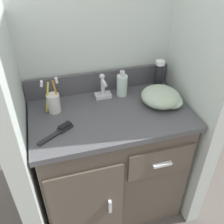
# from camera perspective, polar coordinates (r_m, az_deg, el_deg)

# --- Properties ---
(ground_plane) EXTENTS (6.00, 6.00, 0.00)m
(ground_plane) POSITION_cam_1_polar(r_m,az_deg,el_deg) (1.83, -0.22, -19.66)
(ground_plane) COLOR #4C4742
(wall_back) EXTENTS (1.00, 0.08, 2.20)m
(wall_back) POSITION_cam_1_polar(r_m,az_deg,el_deg) (1.38, -3.84, 18.66)
(wall_back) COLOR silver
(wall_back) RESTS_ON ground_plane
(wall_right) EXTENTS (0.08, 0.56, 2.20)m
(wall_right) POSITION_cam_1_polar(r_m,az_deg,el_deg) (1.31, 20.23, 15.66)
(wall_right) COLOR silver
(wall_right) RESTS_ON ground_plane
(vanity) EXTENTS (0.82, 0.50, 0.75)m
(vanity) POSITION_cam_1_polar(r_m,az_deg,el_deg) (1.52, -0.28, -11.28)
(vanity) COLOR brown
(vanity) RESTS_ON ground_plane
(backsplash) EXTENTS (0.82, 0.02, 0.12)m
(backsplash) POSITION_cam_1_polar(r_m,az_deg,el_deg) (1.44, -2.86, 7.02)
(backsplash) COLOR #4C4C51
(backsplash) RESTS_ON vanity
(sink_faucet) EXTENTS (0.09, 0.09, 0.14)m
(sink_faucet) POSITION_cam_1_polar(r_m,az_deg,el_deg) (1.38, -2.08, 5.15)
(sink_faucet) COLOR silver
(sink_faucet) RESTS_ON vanity
(toothbrush_cup) EXTENTS (0.09, 0.06, 0.19)m
(toothbrush_cup) POSITION_cam_1_polar(r_m,az_deg,el_deg) (1.29, -13.23, 2.17)
(toothbrush_cup) COLOR silver
(toothbrush_cup) RESTS_ON vanity
(soap_dispenser) EXTENTS (0.06, 0.06, 0.15)m
(soap_dispenser) POSITION_cam_1_polar(r_m,az_deg,el_deg) (1.40, 2.31, 6.21)
(soap_dispenser) COLOR silver
(soap_dispenser) RESTS_ON vanity
(shaving_cream_can) EXTENTS (0.05, 0.05, 0.18)m
(shaving_cream_can) POSITION_cam_1_polar(r_m,az_deg,el_deg) (1.47, 10.66, 8.24)
(shaving_cream_can) COLOR black
(shaving_cream_can) RESTS_ON vanity
(hairbrush) EXTENTS (0.17, 0.12, 0.03)m
(hairbrush) POSITION_cam_1_polar(r_m,az_deg,el_deg) (1.18, -11.77, -4.15)
(hairbrush) COLOR #232328
(hairbrush) RESTS_ON vanity
(hand_towel) EXTENTS (0.21, 0.21, 0.09)m
(hand_towel) POSITION_cam_1_polar(r_m,az_deg,el_deg) (1.35, 11.53, 3.33)
(hand_towel) COLOR #A8BCA3
(hand_towel) RESTS_ON vanity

